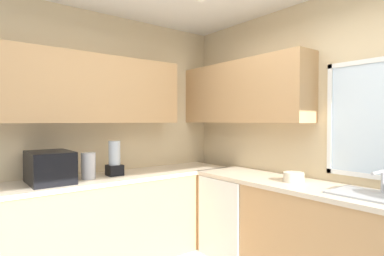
{
  "coord_description": "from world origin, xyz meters",
  "views": [
    {
      "loc": [
        1.42,
        -1.19,
        1.47
      ],
      "look_at": [
        -0.68,
        0.46,
        1.41
      ],
      "focal_mm": 28.73,
      "sensor_mm": 36.0,
      "label": 1
    }
  ],
  "objects_px": {
    "sink_assembly": "(375,195)",
    "blender_appliance": "(115,160)",
    "bowl": "(294,177)",
    "dishwasher": "(237,215)",
    "kettle": "(88,166)",
    "microwave": "(50,167)"
  },
  "relations": [
    {
      "from": "dishwasher",
      "to": "kettle",
      "type": "bearing_deg",
      "value": -114.22
    },
    {
      "from": "dishwasher",
      "to": "kettle",
      "type": "relative_size",
      "value": 3.33
    },
    {
      "from": "kettle",
      "to": "bowl",
      "type": "relative_size",
      "value": 1.37
    },
    {
      "from": "bowl",
      "to": "blender_appliance",
      "type": "bearing_deg",
      "value": -139.12
    },
    {
      "from": "dishwasher",
      "to": "microwave",
      "type": "bearing_deg",
      "value": -110.43
    },
    {
      "from": "kettle",
      "to": "sink_assembly",
      "type": "bearing_deg",
      "value": 35.75
    },
    {
      "from": "dishwasher",
      "to": "bowl",
      "type": "xyz_separation_m",
      "value": [
        0.69,
        0.03,
        0.52
      ]
    },
    {
      "from": "dishwasher",
      "to": "blender_appliance",
      "type": "height_order",
      "value": "blender_appliance"
    },
    {
      "from": "dishwasher",
      "to": "microwave",
      "type": "height_order",
      "value": "microwave"
    },
    {
      "from": "dishwasher",
      "to": "microwave",
      "type": "distance_m",
      "value": 1.99
    },
    {
      "from": "sink_assembly",
      "to": "bowl",
      "type": "bearing_deg",
      "value": -179.46
    },
    {
      "from": "bowl",
      "to": "sink_assembly",
      "type": "bearing_deg",
      "value": 0.54
    },
    {
      "from": "dishwasher",
      "to": "bowl",
      "type": "bearing_deg",
      "value": 2.48
    },
    {
      "from": "microwave",
      "to": "sink_assembly",
      "type": "bearing_deg",
      "value": 41.45
    },
    {
      "from": "dishwasher",
      "to": "sink_assembly",
      "type": "xyz_separation_m",
      "value": [
        1.39,
        0.04,
        0.48
      ]
    },
    {
      "from": "sink_assembly",
      "to": "blender_appliance",
      "type": "relative_size",
      "value": 1.66
    },
    {
      "from": "dishwasher",
      "to": "kettle",
      "type": "distance_m",
      "value": 1.67
    },
    {
      "from": "sink_assembly",
      "to": "blender_appliance",
      "type": "height_order",
      "value": "blender_appliance"
    },
    {
      "from": "kettle",
      "to": "sink_assembly",
      "type": "xyz_separation_m",
      "value": [
        2.03,
        1.46,
        -0.12
      ]
    },
    {
      "from": "kettle",
      "to": "bowl",
      "type": "distance_m",
      "value": 1.97
    },
    {
      "from": "microwave",
      "to": "blender_appliance",
      "type": "xyz_separation_m",
      "value": [
        0.0,
        0.63,
        0.02
      ]
    },
    {
      "from": "dishwasher",
      "to": "kettle",
      "type": "height_order",
      "value": "kettle"
    }
  ]
}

